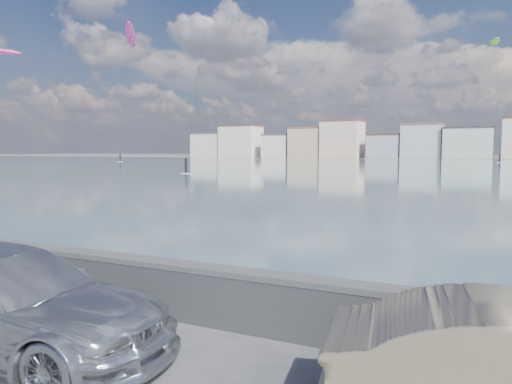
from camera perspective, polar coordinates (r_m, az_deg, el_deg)
ground at (r=7.46m, az=-22.29°, el=-19.21°), size 700.00×700.00×0.00m
bay_water at (r=96.14m, az=23.28°, el=2.63°), size 500.00×177.00×0.00m
far_shore_strip at (r=204.54m, az=24.96°, el=3.52°), size 500.00×60.00×0.00m
seawall at (r=9.16m, az=-9.42°, el=-10.53°), size 400.00×0.36×1.08m
far_buildings at (r=190.51m, az=25.31°, el=5.26°), size 240.79×13.26×14.60m
car_silver at (r=8.35m, az=-26.95°, el=-11.10°), size 5.57×2.76×1.56m
kitesurfer_9 at (r=150.08m, az=25.65°, el=15.05°), size 4.62×20.19×32.10m
kitesurfer_10 at (r=143.99m, az=-14.16°, el=16.89°), size 7.00×12.34×37.12m
kitesurfer_14 at (r=100.25m, az=-27.20°, el=14.00°), size 10.23×11.43×21.40m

